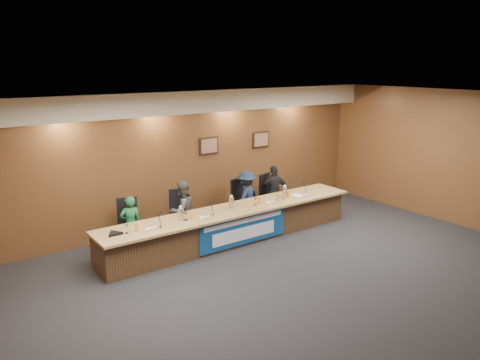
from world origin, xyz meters
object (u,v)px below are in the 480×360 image
at_px(panelist_b, 183,210).
at_px(carafe_right, 284,192).
at_px(panelist_d, 274,192).
at_px(speakerphone, 114,233).
at_px(office_chair_c, 244,204).
at_px(carafe_mid, 231,203).
at_px(office_chair_a, 129,228).
at_px(carafe_left, 181,214).
at_px(panelist_c, 246,197).
at_px(office_chair_b, 181,217).
at_px(office_chair_d, 272,198).
at_px(dais_body, 233,226).
at_px(banner, 244,230).
at_px(panelist_a, 131,224).

xyz_separation_m(panelist_b, carafe_right, (2.30, -0.75, 0.21)).
distance_m(panelist_d, speakerphone, 4.53).
height_order(office_chair_c, carafe_mid, carafe_mid).
bearing_deg(office_chair_a, carafe_left, -32.67).
height_order(panelist_c, office_chair_c, panelist_c).
height_order(panelist_d, carafe_left, panelist_d).
xyz_separation_m(office_chair_b, office_chair_d, (2.61, 0.00, 0.00)).
distance_m(office_chair_a, carafe_mid, 2.20).
xyz_separation_m(office_chair_a, office_chair_b, (1.21, 0.00, 0.00)).
bearing_deg(panelist_d, office_chair_a, 20.03).
xyz_separation_m(dais_body, panelist_b, (-0.82, 0.74, 0.31)).
xyz_separation_m(office_chair_a, speakerphone, (-0.64, -0.89, 0.30)).
distance_m(banner, office_chair_c, 1.56).
xyz_separation_m(panelist_a, office_chair_b, (1.21, 0.10, -0.11)).
bearing_deg(speakerphone, dais_body, 1.09).
xyz_separation_m(panelist_a, speakerphone, (-0.64, -0.79, 0.18)).
xyz_separation_m(banner, carafe_mid, (-0.02, 0.44, 0.49)).
xyz_separation_m(panelist_a, carafe_mid, (2.01, -0.71, 0.27)).
xyz_separation_m(panelist_b, office_chair_d, (2.61, 0.10, -0.18)).
bearing_deg(office_chair_d, panelist_c, 169.55).
distance_m(panelist_a, office_chair_a, 0.15).
height_order(panelist_c, speakerphone, panelist_c).
xyz_separation_m(dais_body, banner, (0.00, -0.41, 0.03)).
bearing_deg(speakerphone, carafe_left, -0.01).
xyz_separation_m(dais_body, panelist_c, (0.92, 0.74, 0.31)).
xyz_separation_m(panelist_c, speakerphone, (-3.59, -0.79, 0.12)).
distance_m(panelist_d, carafe_mid, 1.96).
relative_size(banner, office_chair_d, 4.58).
distance_m(banner, carafe_mid, 0.66).
distance_m(office_chair_b, office_chair_d, 2.61).
height_order(office_chair_a, carafe_left, carafe_left).
bearing_deg(banner, speakerphone, 172.25).
bearing_deg(panelist_d, carafe_mid, 42.94).
distance_m(banner, carafe_right, 1.60).
height_order(dais_body, panelist_a, panelist_a).
height_order(panelist_a, panelist_c, panelist_c).
height_order(panelist_d, carafe_mid, panelist_d).
distance_m(panelist_a, panelist_d, 3.82).
distance_m(dais_body, speakerphone, 2.71).
height_order(dais_body, office_chair_a, dais_body).
distance_m(panelist_b, office_chair_b, 0.21).
relative_size(office_chair_a, office_chair_c, 1.00).
bearing_deg(banner, office_chair_b, 123.33).
bearing_deg(speakerphone, panelist_d, 10.05).
bearing_deg(panelist_c, banner, 30.36).
height_order(office_chair_b, carafe_mid, carafe_mid).
relative_size(office_chair_c, office_chair_d, 1.00).
distance_m(panelist_d, office_chair_c, 0.90).
relative_size(office_chair_b, office_chair_d, 1.00).
relative_size(dais_body, carafe_mid, 25.23).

